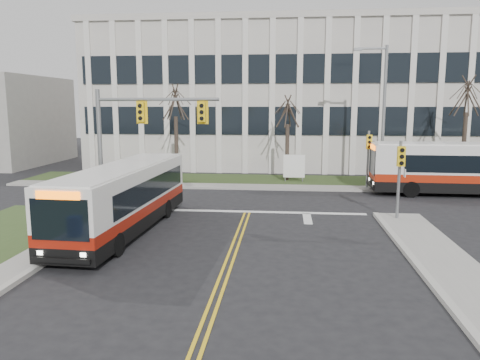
% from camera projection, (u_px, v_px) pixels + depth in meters
% --- Properties ---
extents(ground, '(120.00, 120.00, 0.00)m').
position_uv_depth(ground, '(228.00, 266.00, 15.99)').
color(ground, black).
rests_on(ground, ground).
extents(sidewalk_cross, '(44.00, 1.60, 0.14)m').
position_uv_depth(sidewalk_cross, '(333.00, 188.00, 30.43)').
color(sidewalk_cross, '#9E9B93').
rests_on(sidewalk_cross, ground).
extents(building_lawn, '(44.00, 5.00, 0.12)m').
position_uv_depth(building_lawn, '(329.00, 182.00, 33.18)').
color(building_lawn, '#33481F').
rests_on(building_lawn, ground).
extents(office_building, '(40.00, 16.00, 12.00)m').
position_uv_depth(office_building, '(320.00, 99.00, 44.03)').
color(office_building, beige).
rests_on(office_building, ground).
extents(mast_arm_signal, '(6.11, 0.38, 6.20)m').
position_uv_depth(mast_arm_signal, '(132.00, 129.00, 22.90)').
color(mast_arm_signal, slate).
rests_on(mast_arm_signal, ground).
extents(signal_pole_near, '(0.34, 0.39, 3.80)m').
position_uv_depth(signal_pole_near, '(400.00, 169.00, 21.67)').
color(signal_pole_near, slate).
rests_on(signal_pole_near, ground).
extents(signal_pole_far, '(0.34, 0.39, 3.80)m').
position_uv_depth(signal_pole_far, '(368.00, 151.00, 30.02)').
color(signal_pole_far, slate).
rests_on(signal_pole_far, ground).
extents(streetlight, '(2.15, 0.25, 9.20)m').
position_uv_depth(streetlight, '(381.00, 109.00, 30.30)').
color(streetlight, slate).
rests_on(streetlight, ground).
extents(directory_sign, '(1.50, 0.12, 2.00)m').
position_uv_depth(directory_sign, '(294.00, 167.00, 32.75)').
color(directory_sign, slate).
rests_on(directory_sign, ground).
extents(tree_left, '(1.80, 1.80, 7.70)m').
position_uv_depth(tree_left, '(175.00, 104.00, 33.38)').
color(tree_left, '#42352B').
rests_on(tree_left, ground).
extents(tree_mid, '(1.80, 1.80, 6.82)m').
position_uv_depth(tree_mid, '(288.00, 113.00, 32.90)').
color(tree_mid, '#42352B').
rests_on(tree_mid, ground).
extents(tree_right, '(1.80, 1.80, 8.25)m').
position_uv_depth(tree_right, '(467.00, 98.00, 31.38)').
color(tree_right, '#42352B').
rests_on(tree_right, ground).
extents(bus_main, '(2.79, 10.66, 2.82)m').
position_uv_depth(bus_main, '(124.00, 199.00, 20.14)').
color(bus_main, silver).
rests_on(bus_main, ground).
extents(bus_cross, '(11.69, 2.84, 3.10)m').
position_uv_depth(bus_cross, '(471.00, 170.00, 28.23)').
color(bus_cross, silver).
rests_on(bus_cross, ground).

